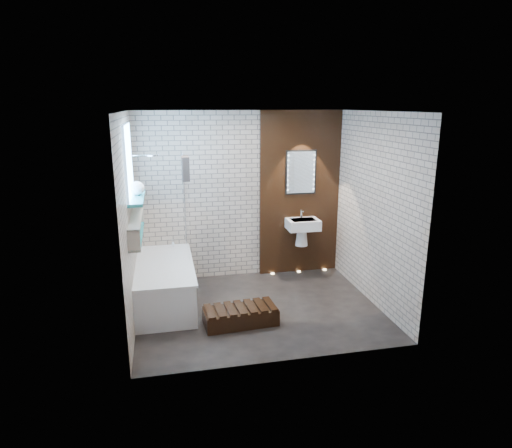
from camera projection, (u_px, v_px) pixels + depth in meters
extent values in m
plane|color=black|center=(258.00, 308.00, 6.04)|extent=(3.20, 3.20, 0.00)
cube|color=tan|center=(241.00, 196.00, 6.93)|extent=(3.20, 0.04, 2.60)
cube|color=tan|center=(286.00, 246.00, 4.47)|extent=(3.20, 0.04, 2.60)
cube|color=tan|center=(129.00, 222.00, 5.38)|extent=(0.04, 2.60, 2.60)
cube|color=tan|center=(374.00, 210.00, 6.02)|extent=(0.04, 2.60, 2.60)
plane|color=white|center=(259.00, 111.00, 5.36)|extent=(3.20, 3.20, 0.00)
cube|color=black|center=(300.00, 194.00, 7.09)|extent=(1.30, 0.06, 2.60)
cube|color=#7FADE0|center=(128.00, 161.00, 5.53)|extent=(0.03, 1.00, 0.90)
cube|color=teal|center=(137.00, 198.00, 5.67)|extent=(0.18, 1.00, 0.04)
cube|color=teal|center=(137.00, 236.00, 5.59)|extent=(0.14, 1.30, 0.03)
cube|color=#B2A899|center=(136.00, 218.00, 5.53)|extent=(0.14, 1.30, 0.03)
cube|color=#B2A899|center=(134.00, 242.00, 4.96)|extent=(0.14, 0.03, 0.26)
cube|color=#B2A899|center=(139.00, 215.00, 6.16)|extent=(0.14, 0.03, 0.26)
cube|color=white|center=(165.00, 284.00, 6.14)|extent=(0.75, 1.70, 0.55)
cube|color=white|center=(164.00, 265.00, 6.07)|extent=(0.79, 1.74, 0.03)
cylinder|color=silver|center=(173.00, 243.00, 6.77)|extent=(0.04, 0.04, 0.12)
cube|color=white|center=(186.00, 205.00, 6.37)|extent=(0.01, 0.78, 1.40)
cube|color=black|center=(185.00, 168.00, 5.95)|extent=(0.09, 0.25, 0.32)
cylinder|color=silver|center=(152.00, 155.00, 6.15)|extent=(0.18, 0.18, 0.02)
cube|color=white|center=(303.00, 224.00, 7.01)|extent=(0.50, 0.36, 0.16)
cone|color=white|center=(302.00, 237.00, 7.11)|extent=(0.20, 0.20, 0.28)
cylinder|color=silver|center=(301.00, 214.00, 7.06)|extent=(0.03, 0.03, 0.14)
cube|color=black|center=(301.00, 172.00, 6.96)|extent=(0.50, 0.02, 0.70)
cube|color=silver|center=(301.00, 172.00, 6.96)|extent=(0.45, 0.01, 0.65)
cube|color=black|center=(240.00, 316.00, 5.60)|extent=(0.94, 0.47, 0.20)
cylinder|color=maroon|center=(135.00, 241.00, 5.08)|extent=(0.06, 0.06, 0.14)
cylinder|color=#9E6818|center=(136.00, 237.00, 5.31)|extent=(0.05, 0.05, 0.10)
cylinder|color=maroon|center=(137.00, 224.00, 5.80)|extent=(0.06, 0.06, 0.15)
sphere|color=white|center=(137.00, 188.00, 5.71)|extent=(0.18, 0.18, 0.18)
cylinder|color=#FFD899|center=(273.00, 274.00, 7.27)|extent=(0.06, 0.06, 0.01)
cylinder|color=#FFD899|center=(299.00, 272.00, 7.36)|extent=(0.06, 0.06, 0.01)
cylinder|color=#FFD899|center=(325.00, 269.00, 7.45)|extent=(0.06, 0.06, 0.01)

